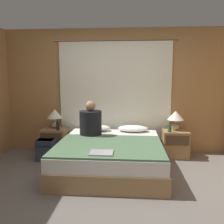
% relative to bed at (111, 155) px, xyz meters
% --- Properties ---
extents(ground_plane, '(16.00, 16.00, 0.00)m').
position_rel_bed_xyz_m(ground_plane, '(0.00, -0.75, -0.23)').
color(ground_plane, '#66605B').
extents(wall_back, '(4.66, 0.06, 2.50)m').
position_rel_bed_xyz_m(wall_back, '(0.00, 1.08, 1.02)').
color(wall_back, '#A37547').
rests_on(wall_back, ground_plane).
extents(curtain_panel, '(2.47, 0.02, 2.27)m').
position_rel_bed_xyz_m(curtain_panel, '(0.00, 1.02, 0.89)').
color(curtain_panel, white).
rests_on(curtain_panel, ground_plane).
extents(bed, '(1.70, 1.93, 0.47)m').
position_rel_bed_xyz_m(bed, '(0.00, 0.00, 0.00)').
color(bed, '#99754C').
rests_on(bed, ground_plane).
extents(nightstand_left, '(0.48, 0.43, 0.51)m').
position_rel_bed_xyz_m(nightstand_left, '(-1.19, 0.71, 0.02)').
color(nightstand_left, '#937047').
rests_on(nightstand_left, ground_plane).
extents(nightstand_right, '(0.48, 0.43, 0.51)m').
position_rel_bed_xyz_m(nightstand_right, '(1.19, 0.71, 0.02)').
color(nightstand_right, '#937047').
rests_on(nightstand_right, ground_plane).
extents(lamp_left, '(0.31, 0.31, 0.38)m').
position_rel_bed_xyz_m(lamp_left, '(-1.19, 0.78, 0.54)').
color(lamp_left, '#B2A899').
rests_on(lamp_left, nightstand_left).
extents(lamp_right, '(0.31, 0.31, 0.38)m').
position_rel_bed_xyz_m(lamp_right, '(1.19, 0.78, 0.54)').
color(lamp_right, '#B2A899').
rests_on(lamp_right, nightstand_right).
extents(pillow_left, '(0.59, 0.35, 0.12)m').
position_rel_bed_xyz_m(pillow_left, '(-0.37, 0.75, 0.30)').
color(pillow_left, white).
rests_on(pillow_left, bed).
extents(pillow_right, '(0.59, 0.35, 0.12)m').
position_rel_bed_xyz_m(pillow_right, '(0.37, 0.75, 0.30)').
color(pillow_right, white).
rests_on(pillow_right, bed).
extents(blanket_on_bed, '(1.64, 1.24, 0.03)m').
position_rel_bed_xyz_m(blanket_on_bed, '(0.00, -0.31, 0.25)').
color(blanket_on_bed, '#4C6B4C').
rests_on(blanket_on_bed, bed).
extents(person_left_in_bed, '(0.40, 0.40, 0.64)m').
position_rel_bed_xyz_m(person_left_in_bed, '(-0.39, 0.35, 0.49)').
color(person_left_in_bed, black).
rests_on(person_left_in_bed, bed).
extents(beer_bottle_on_left_stand, '(0.07, 0.07, 0.22)m').
position_rel_bed_xyz_m(beer_bottle_on_left_stand, '(-1.08, 0.59, 0.36)').
color(beer_bottle_on_left_stand, black).
rests_on(beer_bottle_on_left_stand, nightstand_left).
extents(beer_bottle_on_right_stand, '(0.07, 0.07, 0.20)m').
position_rel_bed_xyz_m(beer_bottle_on_right_stand, '(1.06, 0.59, 0.35)').
color(beer_bottle_on_right_stand, '#2D4C28').
rests_on(beer_bottle_on_right_stand, nightstand_right).
extents(laptop_on_bed, '(0.32, 0.25, 0.02)m').
position_rel_bed_xyz_m(laptop_on_bed, '(-0.06, -0.73, 0.28)').
color(laptop_on_bed, '#9EA0A5').
rests_on(laptop_on_bed, blanket_on_bed).
extents(backpack_on_floor, '(0.34, 0.26, 0.40)m').
position_rel_bed_xyz_m(backpack_on_floor, '(-1.23, 0.31, -0.01)').
color(backpack_on_floor, '#333D56').
rests_on(backpack_on_floor, ground_plane).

